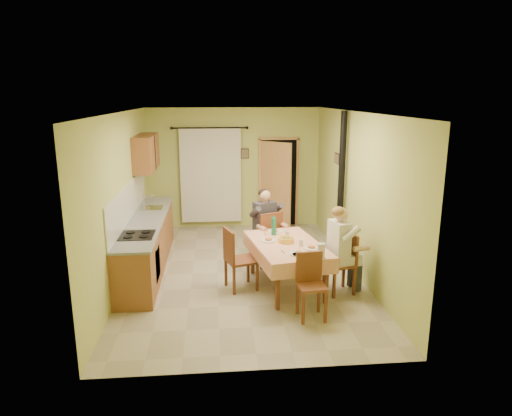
{
  "coord_description": "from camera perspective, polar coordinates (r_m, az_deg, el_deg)",
  "views": [
    {
      "loc": [
        -0.46,
        -7.61,
        3.07
      ],
      "look_at": [
        0.25,
        0.1,
        1.15
      ],
      "focal_mm": 32.0,
      "sensor_mm": 36.0,
      "label": 1
    }
  ],
  "objects": [
    {
      "name": "man_right",
      "position": [
        7.24,
        10.56,
        -3.94
      ],
      "size": [
        0.54,
        0.63,
        1.39
      ],
      "rotation": [
        0.0,
        0.0,
        1.79
      ],
      "color": "beige",
      "rests_on": "chair_right"
    },
    {
      "name": "man_far",
      "position": [
        8.35,
        1.21,
        -1.3
      ],
      "size": [
        0.65,
        0.6,
        1.39
      ],
      "rotation": [
        0.0,
        0.0,
        0.42
      ],
      "color": "#38333D",
      "rests_on": "chair_far"
    },
    {
      "name": "floor",
      "position": [
        8.22,
        -1.69,
        -8.01
      ],
      "size": [
        4.0,
        6.0,
        0.01
      ],
      "primitive_type": "cube",
      "color": "tan",
      "rests_on": "ground"
    },
    {
      "name": "upper_cabinets",
      "position": [
        9.48,
        -13.56,
        6.75
      ],
      "size": [
        0.35,
        1.4,
        0.7
      ],
      "primitive_type": "cube",
      "color": "brown",
      "rests_on": "room_shell"
    },
    {
      "name": "room_shell",
      "position": [
        7.73,
        -1.78,
        4.61
      ],
      "size": [
        4.04,
        6.04,
        2.82
      ],
      "color": "#BDC565",
      "rests_on": "ground"
    },
    {
      "name": "tableware",
      "position": [
        7.27,
        4.37,
        -4.19
      ],
      "size": [
        0.87,
        1.55,
        0.33
      ],
      "color": "white",
      "rests_on": "dining_table"
    },
    {
      "name": "chair_far",
      "position": [
        8.51,
        1.24,
        -5.14
      ],
      "size": [
        0.61,
        0.61,
        1.03
      ],
      "rotation": [
        0.0,
        0.0,
        0.42
      ],
      "color": "brown",
      "rests_on": "ground"
    },
    {
      "name": "doorway",
      "position": [
        10.75,
        2.65,
        3.08
      ],
      "size": [
        0.96,
        0.59,
        2.15
      ],
      "color": "black",
      "rests_on": "ground"
    },
    {
      "name": "picture_back",
      "position": [
        10.69,
        -1.42,
        6.82
      ],
      "size": [
        0.19,
        0.03,
        0.23
      ],
      "primitive_type": "cube",
      "color": "black",
      "rests_on": "room_shell"
    },
    {
      "name": "stove_flue",
      "position": [
        8.79,
        10.48,
        0.23
      ],
      "size": [
        0.24,
        0.24,
        2.8
      ],
      "color": "black",
      "rests_on": "ground"
    },
    {
      "name": "curtain",
      "position": [
        10.67,
        -5.68,
        4.1
      ],
      "size": [
        1.7,
        0.07,
        2.22
      ],
      "color": "black",
      "rests_on": "ground"
    },
    {
      "name": "dining_table",
      "position": [
        7.48,
        3.83,
        -7.17
      ],
      "size": [
        1.31,
        1.87,
        0.76
      ],
      "rotation": [
        0.0,
        0.0,
        0.17
      ],
      "color": "#E69D7A",
      "rests_on": "ground"
    },
    {
      "name": "chair_left",
      "position": [
        7.47,
        -1.98,
        -7.92
      ],
      "size": [
        0.57,
        0.57,
        1.02
      ],
      "rotation": [
        0.0,
        0.0,
        -1.26
      ],
      "color": "brown",
      "rests_on": "ground"
    },
    {
      "name": "picture_right",
      "position": [
        9.22,
        10.13,
        6.11
      ],
      "size": [
        0.03,
        0.31,
        0.21
      ],
      "primitive_type": "cube",
      "color": "brown",
      "rests_on": "room_shell"
    },
    {
      "name": "chair_right",
      "position": [
        7.44,
        10.45,
        -8.25
      ],
      "size": [
        0.49,
        0.49,
        0.97
      ],
      "rotation": [
        0.0,
        0.0,
        1.79
      ],
      "color": "brown",
      "rests_on": "ground"
    },
    {
      "name": "chair_near",
      "position": [
        6.58,
        6.91,
        -11.19
      ],
      "size": [
        0.4,
        0.4,
        0.93
      ],
      "rotation": [
        0.0,
        0.0,
        3.21
      ],
      "color": "brown",
      "rests_on": "ground"
    },
    {
      "name": "kitchen_run",
      "position": [
        8.51,
        -13.46,
        -4.18
      ],
      "size": [
        0.64,
        3.64,
        1.56
      ],
      "color": "brown",
      "rests_on": "ground"
    }
  ]
}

